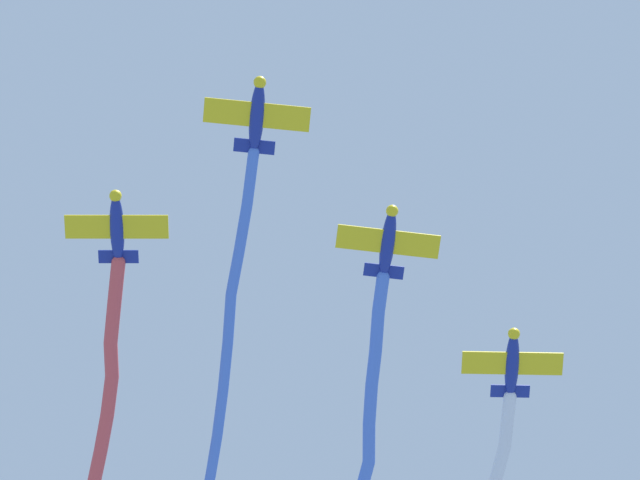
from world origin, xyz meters
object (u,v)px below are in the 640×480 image
(airplane_right_wing, at_px, (117,227))
(airplane_slot, at_px, (512,363))
(airplane_lead, at_px, (257,115))
(airplane_left_wing, at_px, (388,242))

(airplane_right_wing, distance_m, airplane_slot, 27.26)
(airplane_right_wing, bearing_deg, airplane_slot, 109.62)
(airplane_right_wing, height_order, airplane_slot, airplane_right_wing)
(airplane_lead, relative_size, airplane_slot, 1.02)
(airplane_lead, bearing_deg, airplane_right_wing, -134.66)
(airplane_right_wing, relative_size, airplane_slot, 1.01)
(airplane_lead, xyz_separation_m, airplane_right_wing, (11.69, 0.70, 0.30))
(airplane_left_wing, relative_size, airplane_right_wing, 1.01)
(airplane_left_wing, relative_size, airplane_slot, 1.02)
(airplane_left_wing, bearing_deg, airplane_lead, -51.74)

